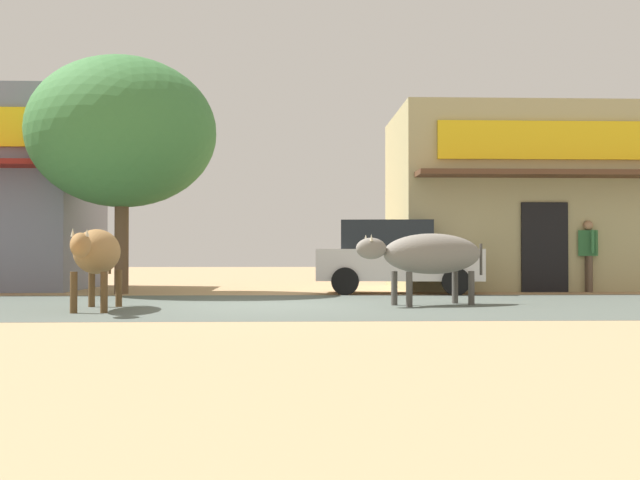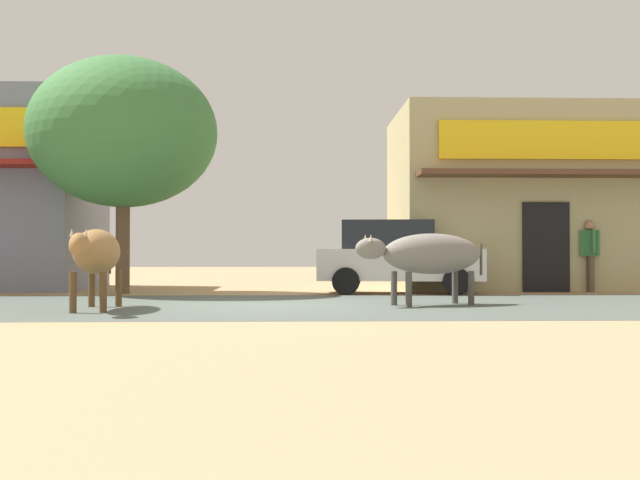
# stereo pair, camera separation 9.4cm
# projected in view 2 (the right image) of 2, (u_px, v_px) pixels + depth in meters

# --- Properties ---
(ground) EXTENTS (80.00, 80.00, 0.00)m
(ground) POSITION_uv_depth(u_px,v_px,m) (267.00, 305.00, 13.93)
(ground) COLOR tan
(asphalt_road) EXTENTS (72.00, 6.70, 0.00)m
(asphalt_road) POSITION_uv_depth(u_px,v_px,m) (267.00, 305.00, 13.93)
(asphalt_road) COLOR #505952
(asphalt_road) RESTS_ON ground
(storefront_right_club) EXTENTS (6.74, 5.39, 4.55)m
(storefront_right_club) POSITION_uv_depth(u_px,v_px,m) (525.00, 201.00, 21.02)
(storefront_right_club) COLOR tan
(storefront_right_club) RESTS_ON ground
(roadside_tree) EXTENTS (4.20, 4.20, 5.30)m
(roadside_tree) POSITION_uv_depth(u_px,v_px,m) (123.00, 133.00, 18.00)
(roadside_tree) COLOR brown
(roadside_tree) RESTS_ON ground
(parked_hatchback_car) EXTENTS (3.80, 2.07, 1.64)m
(parked_hatchback_car) POSITION_uv_depth(u_px,v_px,m) (396.00, 256.00, 18.12)
(parked_hatchback_car) COLOR silver
(parked_hatchback_car) RESTS_ON ground
(cow_near_brown) EXTENTS (0.76, 2.82, 1.29)m
(cow_near_brown) POSITION_uv_depth(u_px,v_px,m) (96.00, 252.00, 12.78)
(cow_near_brown) COLOR olive
(cow_near_brown) RESTS_ON ground
(cow_far_dark) EXTENTS (2.47, 1.40, 1.25)m
(cow_far_dark) POSITION_uv_depth(u_px,v_px,m) (429.00, 254.00, 13.95)
(cow_far_dark) COLOR gray
(cow_far_dark) RESTS_ON ground
(pedestrian_by_shop) EXTENTS (0.48, 0.61, 1.67)m
(pedestrian_by_shop) POSITION_uv_depth(u_px,v_px,m) (590.00, 250.00, 18.74)
(pedestrian_by_shop) COLOR brown
(pedestrian_by_shop) RESTS_ON ground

